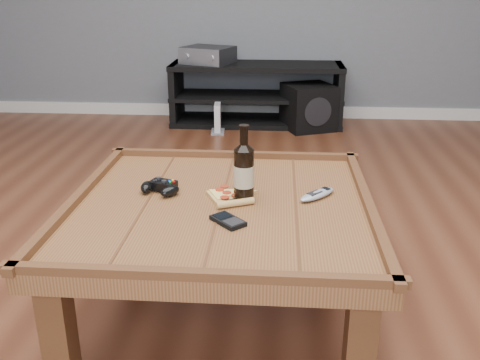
# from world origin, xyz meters

# --- Properties ---
(ground) EXTENTS (6.00, 6.00, 0.00)m
(ground) POSITION_xyz_m (0.00, 0.00, 0.00)
(ground) COLOR #4C2515
(ground) RESTS_ON ground
(baseboard) EXTENTS (5.00, 0.02, 0.10)m
(baseboard) POSITION_xyz_m (0.00, 2.99, 0.05)
(baseboard) COLOR silver
(baseboard) RESTS_ON ground
(coffee_table) EXTENTS (1.03, 1.03, 0.48)m
(coffee_table) POSITION_xyz_m (0.00, 0.00, 0.39)
(coffee_table) COLOR #583219
(coffee_table) RESTS_ON ground
(media_console) EXTENTS (1.40, 0.45, 0.50)m
(media_console) POSITION_xyz_m (0.00, 2.75, 0.25)
(media_console) COLOR black
(media_console) RESTS_ON ground
(beer_bottle) EXTENTS (0.07, 0.07, 0.26)m
(beer_bottle) POSITION_xyz_m (0.07, 0.03, 0.56)
(beer_bottle) COLOR black
(beer_bottle) RESTS_ON coffee_table
(game_controller) EXTENTS (0.15, 0.13, 0.04)m
(game_controller) POSITION_xyz_m (-0.22, 0.07, 0.47)
(game_controller) COLOR black
(game_controller) RESTS_ON coffee_table
(pizza_slice) EXTENTS (0.22, 0.27, 0.02)m
(pizza_slice) POSITION_xyz_m (0.02, 0.04, 0.46)
(pizza_slice) COLOR #D9AF5E
(pizza_slice) RESTS_ON coffee_table
(smartphone) EXTENTS (0.12, 0.13, 0.02)m
(smartphone) POSITION_xyz_m (0.04, -0.15, 0.46)
(smartphone) COLOR black
(smartphone) RESTS_ON coffee_table
(remote_control) EXTENTS (0.15, 0.15, 0.02)m
(remote_control) POSITION_xyz_m (0.32, 0.07, 0.46)
(remote_control) COLOR gray
(remote_control) RESTS_ON coffee_table
(av_receiver) EXTENTS (0.47, 0.43, 0.13)m
(av_receiver) POSITION_xyz_m (-0.40, 2.75, 0.57)
(av_receiver) COLOR black
(av_receiver) RESTS_ON media_console
(subwoofer) EXTENTS (0.47, 0.47, 0.36)m
(subwoofer) POSITION_xyz_m (0.42, 2.62, 0.18)
(subwoofer) COLOR black
(subwoofer) RESTS_ON ground
(game_console) EXTENTS (0.12, 0.19, 0.23)m
(game_console) POSITION_xyz_m (-0.29, 2.45, 0.11)
(game_console) COLOR gray
(game_console) RESTS_ON ground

